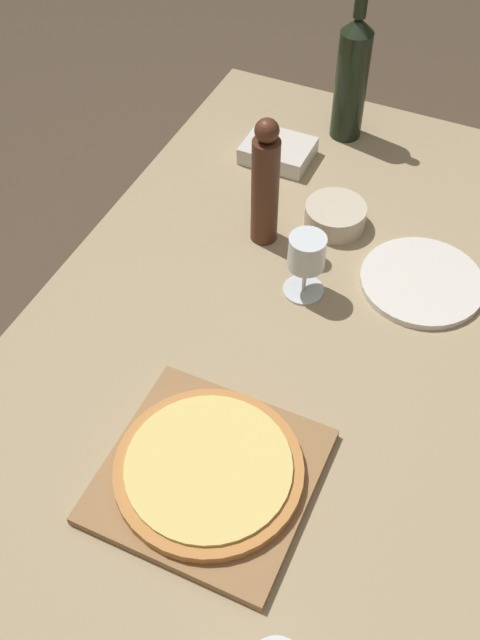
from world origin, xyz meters
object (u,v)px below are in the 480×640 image
at_px(wine_bottle, 352,77).
at_px(small_bowl, 335,216).
at_px(wine_glass, 306,256).
at_px(pizza, 209,469).
at_px(pepper_mill, 265,185).

distance_m(wine_bottle, small_bowl, 0.35).
bearing_deg(wine_glass, pizza, -88.28).
bearing_deg(pepper_mill, wine_bottle, 85.37).
distance_m(pizza, small_bowl, 0.65).
bearing_deg(wine_bottle, small_bowl, -74.56).
distance_m(pizza, pepper_mill, 0.58).
relative_size(pizza, wine_bottle, 0.84).
xyz_separation_m(pepper_mill, wine_glass, (0.13, -0.11, -0.04)).
distance_m(wine_bottle, pepper_mill, 0.41).
bearing_deg(pizza, wine_glass, 91.72).
relative_size(pizza, pepper_mill, 1.05).
relative_size(pizza, small_bowl, 2.33).
bearing_deg(wine_bottle, pizza, -83.43).
height_order(wine_bottle, wine_glass, wine_bottle).
bearing_deg(pepper_mill, small_bowl, 38.68).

